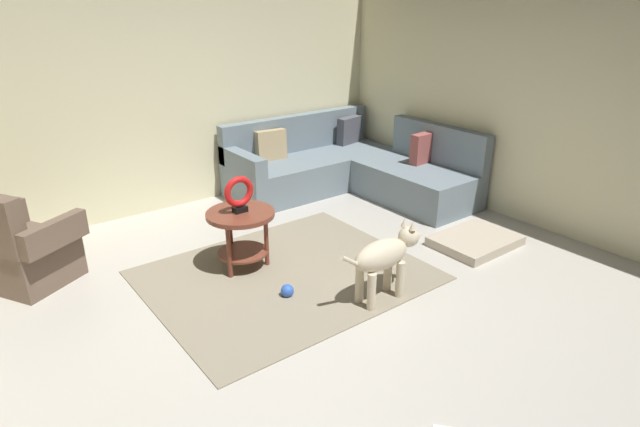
{
  "coord_description": "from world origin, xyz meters",
  "views": [
    {
      "loc": [
        -2.07,
        -2.7,
        2.27
      ],
      "look_at": [
        0.45,
        0.6,
        0.55
      ],
      "focal_mm": 29.42,
      "sensor_mm": 36.0,
      "label": 1
    }
  ],
  "objects_px": {
    "armchair": "(23,250)",
    "side_table": "(241,225)",
    "sectional_couch": "(350,169)",
    "torus_sculpture": "(239,193)",
    "dog": "(385,256)",
    "dog_toy_ball": "(287,291)",
    "dog_bed_mat": "(475,241)"
  },
  "relations": [
    {
      "from": "dog_bed_mat",
      "to": "dog_toy_ball",
      "type": "height_order",
      "value": "dog_toy_ball"
    },
    {
      "from": "sectional_couch",
      "to": "side_table",
      "type": "distance_m",
      "value": 2.27
    },
    {
      "from": "sectional_couch",
      "to": "armchair",
      "type": "xyz_separation_m",
      "value": [
        -3.66,
        -0.11,
        0.03
      ]
    },
    {
      "from": "armchair",
      "to": "dog_toy_ball",
      "type": "bearing_deg",
      "value": 17.23
    },
    {
      "from": "armchair",
      "to": "dog_toy_ball",
      "type": "distance_m",
      "value": 2.23
    },
    {
      "from": "dog",
      "to": "dog_toy_ball",
      "type": "distance_m",
      "value": 0.84
    },
    {
      "from": "dog",
      "to": "side_table",
      "type": "bearing_deg",
      "value": -151.23
    },
    {
      "from": "armchair",
      "to": "torus_sculpture",
      "type": "bearing_deg",
      "value": 32.3
    },
    {
      "from": "dog",
      "to": "armchair",
      "type": "bearing_deg",
      "value": -131.81
    },
    {
      "from": "torus_sculpture",
      "to": "sectional_couch",
      "type": "bearing_deg",
      "value": 24.66
    },
    {
      "from": "armchair",
      "to": "sectional_couch",
      "type": "bearing_deg",
      "value": 61.56
    },
    {
      "from": "sectional_couch",
      "to": "dog_toy_ball",
      "type": "xyz_separation_m",
      "value": [
        -2.03,
        -1.61,
        -0.24
      ]
    },
    {
      "from": "armchair",
      "to": "dog",
      "type": "distance_m",
      "value": 2.99
    },
    {
      "from": "torus_sculpture",
      "to": "dog",
      "type": "height_order",
      "value": "torus_sculpture"
    },
    {
      "from": "dog",
      "to": "dog_toy_ball",
      "type": "bearing_deg",
      "value": -128.96
    },
    {
      "from": "torus_sculpture",
      "to": "dog_toy_ball",
      "type": "height_order",
      "value": "torus_sculpture"
    },
    {
      "from": "side_table",
      "to": "sectional_couch",
      "type": "bearing_deg",
      "value": 24.66
    },
    {
      "from": "armchair",
      "to": "torus_sculpture",
      "type": "relative_size",
      "value": 3.05
    },
    {
      "from": "sectional_couch",
      "to": "dog",
      "type": "bearing_deg",
      "value": -124.06
    },
    {
      "from": "torus_sculpture",
      "to": "dog",
      "type": "bearing_deg",
      "value": -61.03
    },
    {
      "from": "sectional_couch",
      "to": "dog",
      "type": "xyz_separation_m",
      "value": [
        -1.42,
        -2.1,
        0.09
      ]
    },
    {
      "from": "sectional_couch",
      "to": "dog_toy_ball",
      "type": "distance_m",
      "value": 2.6
    },
    {
      "from": "side_table",
      "to": "torus_sculpture",
      "type": "xyz_separation_m",
      "value": [
        0.0,
        -0.0,
        0.29
      ]
    },
    {
      "from": "armchair",
      "to": "dog",
      "type": "xyz_separation_m",
      "value": [
        2.24,
        -1.99,
        0.05
      ]
    },
    {
      "from": "dog_bed_mat",
      "to": "dog_toy_ball",
      "type": "xyz_separation_m",
      "value": [
        -2.01,
        0.32,
        0.01
      ]
    },
    {
      "from": "dog",
      "to": "dog_toy_ball",
      "type": "relative_size",
      "value": 7.82
    },
    {
      "from": "dog_bed_mat",
      "to": "dog_toy_ball",
      "type": "bearing_deg",
      "value": 170.84
    },
    {
      "from": "armchair",
      "to": "side_table",
      "type": "relative_size",
      "value": 1.66
    },
    {
      "from": "side_table",
      "to": "dog",
      "type": "xyz_separation_m",
      "value": [
        0.64,
        -1.15,
        -0.04
      ]
    },
    {
      "from": "side_table",
      "to": "dog_toy_ball",
      "type": "bearing_deg",
      "value": -87.38
    },
    {
      "from": "sectional_couch",
      "to": "torus_sculpture",
      "type": "distance_m",
      "value": 2.3
    },
    {
      "from": "sectional_couch",
      "to": "side_table",
      "type": "height_order",
      "value": "sectional_couch"
    }
  ]
}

